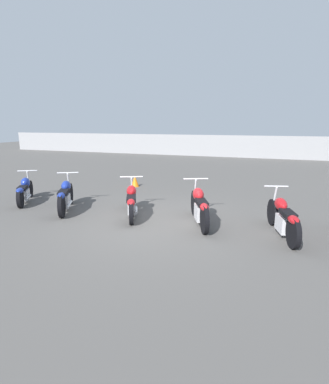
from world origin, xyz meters
name	(u,v)px	position (x,y,z in m)	size (l,w,h in m)	color
ground_plane	(156,222)	(0.00, 0.00, 0.00)	(60.00, 60.00, 0.00)	#514F4C
fence_back	(234,146)	(0.00, 15.67, 0.80)	(40.00, 0.04, 1.59)	gray
motorcycle_slot_0	(25,190)	(-4.62, 0.45, 0.39)	(1.15, 1.69, 0.94)	black
motorcycle_slot_1	(66,196)	(-2.81, 0.12, 0.44)	(1.09, 1.85, 1.02)	black
motorcycle_slot_2	(132,201)	(-0.81, 0.29, 0.42)	(1.05, 1.92, 0.98)	black
motorcycle_slot_3	(200,206)	(1.06, 0.28, 0.46)	(1.01, 1.97, 1.04)	black
motorcycle_slot_4	(283,218)	(3.00, 0.09, 0.43)	(0.79, 2.03, 1.01)	black
traffic_cone_near	(135,181)	(-2.38, 3.83, 0.22)	(0.32, 0.32, 0.43)	orange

